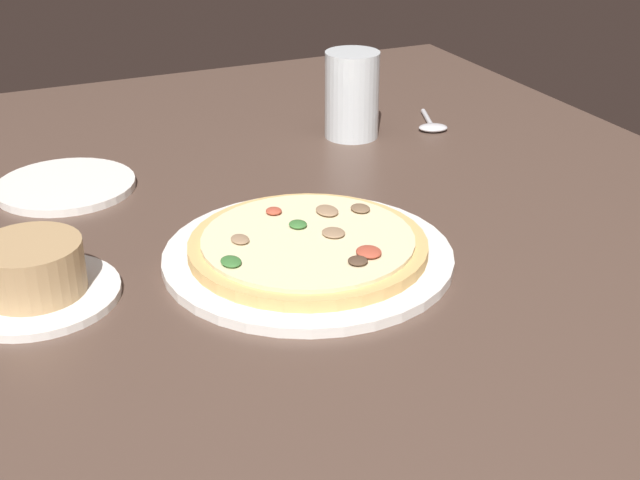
% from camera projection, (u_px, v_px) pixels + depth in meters
% --- Properties ---
extents(dining_table, '(1.50, 1.10, 0.04)m').
position_uv_depth(dining_table, '(332.00, 293.00, 0.86)').
color(dining_table, brown).
rests_on(dining_table, ground).
extents(pizza_main, '(0.29, 0.29, 0.03)m').
position_uv_depth(pizza_main, '(308.00, 250.00, 0.87)').
color(pizza_main, white).
rests_on(pizza_main, dining_table).
extents(ramekin_on_saucer, '(0.15, 0.15, 0.06)m').
position_uv_depth(ramekin_on_saucer, '(33.00, 276.00, 0.80)').
color(ramekin_on_saucer, white).
rests_on(ramekin_on_saucer, dining_table).
extents(water_glass, '(0.07, 0.07, 0.12)m').
position_uv_depth(water_glass, '(352.00, 99.00, 1.18)').
color(water_glass, silver).
rests_on(water_glass, dining_table).
extents(side_plate, '(0.16, 0.16, 0.01)m').
position_uv_depth(side_plate, '(66.00, 186.00, 1.03)').
color(side_plate, white).
rests_on(side_plate, dining_table).
extents(spoon, '(0.10, 0.05, 0.01)m').
position_uv_depth(spoon, '(432.00, 126.00, 1.23)').
color(spoon, silver).
rests_on(spoon, dining_table).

